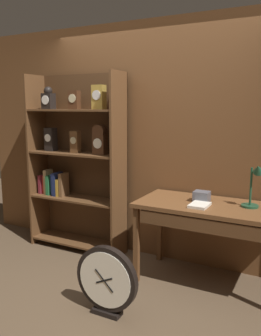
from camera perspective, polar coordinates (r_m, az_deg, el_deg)
name	(u,v)px	position (r m, az deg, el deg)	size (l,w,h in m)	color
ground_plane	(95,306)	(3.29, -5.64, -21.15)	(10.00, 10.00, 0.00)	brown
back_wood_panel	(155,142)	(3.93, 4.02, 4.11)	(4.80, 0.05, 2.60)	brown
bookshelf	(76,162)	(4.22, -8.78, 0.90)	(1.18, 0.35, 2.06)	brown
workbench	(215,215)	(3.40, 13.38, -7.29)	(1.46, 0.67, 0.79)	brown
desk_lamp	(254,185)	(3.33, 19.24, -2.52)	(0.19, 0.19, 0.42)	#1E472D
toolbox_small	(202,197)	(3.47, 11.34, -4.51)	(0.15, 0.12, 0.10)	#595960
open_repair_manual	(200,205)	(3.31, 11.02, -5.86)	(0.16, 0.22, 0.03)	silver
round_clock_large	(107,280)	(3.03, -3.86, -17.55)	(0.55, 0.11, 0.59)	black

